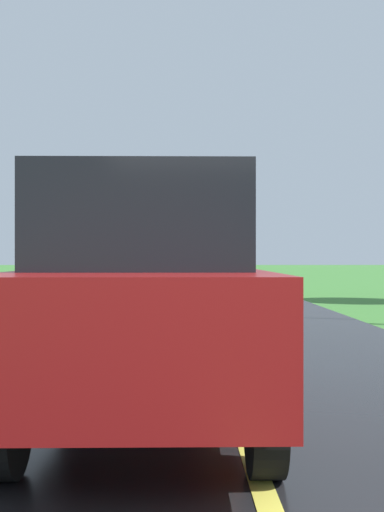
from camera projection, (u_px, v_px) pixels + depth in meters
name	position (u px, v px, depth m)	size (l,w,h in m)	color
banana_truck_near	(171.00, 252.00, 12.54)	(2.38, 5.82, 2.80)	#2D2D30
banana_truck_far	(180.00, 254.00, 22.94)	(2.38, 5.81, 2.80)	#2D2D30
following_car	(146.00, 298.00, 4.97)	(1.74, 4.10, 1.92)	maroon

